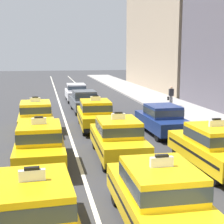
{
  "coord_description": "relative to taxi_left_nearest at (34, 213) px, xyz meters",
  "views": [
    {
      "loc": [
        -2.87,
        -4.37,
        4.33
      ],
      "look_at": [
        0.54,
        12.71,
        1.3
      ],
      "focal_mm": 54.97,
      "sensor_mm": 36.0,
      "label": 1
    }
  ],
  "objects": [
    {
      "name": "pedestrian_mid_block",
      "position": [
        10.14,
        18.25,
        0.05
      ],
      "size": [
        0.47,
        0.24,
        1.57
      ],
      "color": "slate",
      "rests_on": "sidewalk_curb"
    },
    {
      "name": "sedan_right_third",
      "position": [
        6.45,
        9.89,
        -0.03
      ],
      "size": [
        1.87,
        4.34,
        1.58
      ],
      "color": "black",
      "rests_on": "ground"
    },
    {
      "name": "taxi_center_second",
      "position": [
        3.23,
        6.23,
        0.0
      ],
      "size": [
        1.92,
        4.6,
        1.96
      ],
      "color": "black",
      "rests_on": "ground"
    },
    {
      "name": "taxi_left_nearest",
      "position": [
        0.0,
        0.0,
        0.0
      ],
      "size": [
        1.99,
        4.63,
        1.96
      ],
      "color": "black",
      "rests_on": "ground"
    },
    {
      "name": "taxi_left_third",
      "position": [
        -0.18,
        11.92,
        0.0
      ],
      "size": [
        1.92,
        4.6,
        1.96
      ],
      "color": "black",
      "rests_on": "ground"
    },
    {
      "name": "sedan_center_fourth",
      "position": [
        3.19,
        17.67,
        -0.03
      ],
      "size": [
        1.87,
        4.34,
        1.58
      ],
      "color": "black",
      "rests_on": "ground"
    },
    {
      "name": "sidewalk_curb",
      "position": [
        10.38,
        12.19,
        -0.8
      ],
      "size": [
        4.0,
        90.0,
        0.15
      ],
      "primitive_type": "cube",
      "color": "#9E9993",
      "rests_on": "ground"
    },
    {
      "name": "taxi_left_second",
      "position": [
        0.08,
        5.88,
        0.0
      ],
      "size": [
        1.84,
        4.57,
        1.96
      ],
      "color": "black",
      "rests_on": "ground"
    },
    {
      "name": "taxi_center_nearest",
      "position": [
        2.99,
        0.32,
        0.0
      ],
      "size": [
        1.85,
        4.57,
        1.96
      ],
      "color": "black",
      "rests_on": "ground"
    },
    {
      "name": "lane_stripe_left_center",
      "position": [
        1.58,
        17.19,
        -0.87
      ],
      "size": [
        0.14,
        80.0,
        0.01
      ],
      "primitive_type": "cube",
      "color": "silver",
      "rests_on": "ground"
    },
    {
      "name": "lane_stripe_center_right",
      "position": [
        4.78,
        17.19,
        -0.87
      ],
      "size": [
        0.14,
        80.0,
        0.01
      ],
      "primitive_type": "cube",
      "color": "silver",
      "rests_on": "ground"
    },
    {
      "name": "taxi_center_third",
      "position": [
        3.14,
        11.85,
        0.0
      ],
      "size": [
        1.96,
        4.61,
        1.96
      ],
      "color": "black",
      "rests_on": "ground"
    },
    {
      "name": "taxi_right_second",
      "position": [
        6.46,
        4.21,
        0.0
      ],
      "size": [
        1.92,
        4.6,
        1.96
      ],
      "color": "black",
      "rests_on": "ground"
    },
    {
      "name": "sedan_center_fifth",
      "position": [
        3.13,
        23.42,
        -0.03
      ],
      "size": [
        1.77,
        4.3,
        1.58
      ],
      "color": "black",
      "rests_on": "ground"
    }
  ]
}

